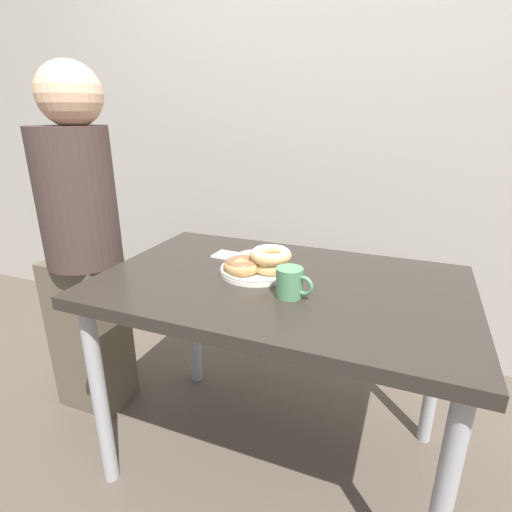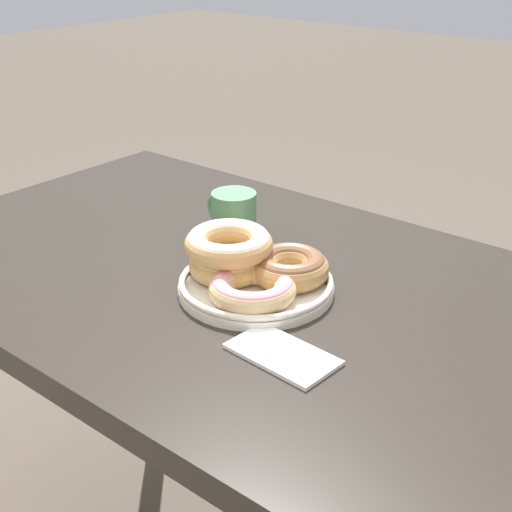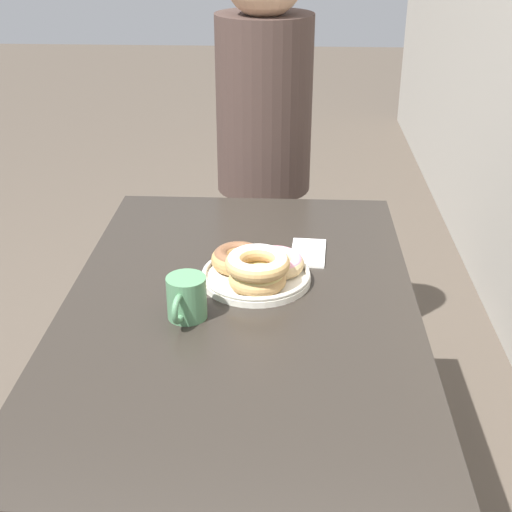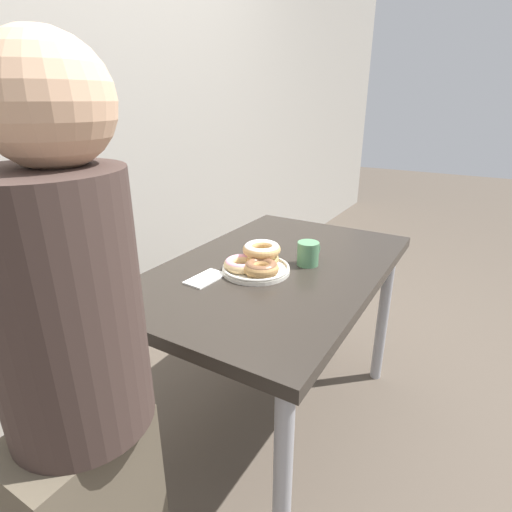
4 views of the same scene
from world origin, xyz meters
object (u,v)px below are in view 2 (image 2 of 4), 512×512
at_px(donut_plate, 251,269).
at_px(coffee_mug, 233,215).
at_px(dining_table, 223,312).
at_px(napkin, 283,354).

relative_size(donut_plate, coffee_mug, 2.25).
bearing_deg(coffee_mug, dining_table, 122.38).
height_order(dining_table, coffee_mug, coffee_mug).
xyz_separation_m(coffee_mug, napkin, (-0.30, 0.24, -0.04)).
bearing_deg(dining_table, napkin, 148.42).
distance_m(dining_table, coffee_mug, 0.17).
bearing_deg(dining_table, coffee_mug, -57.62).
bearing_deg(napkin, coffee_mug, -39.41).
distance_m(dining_table, napkin, 0.28).
height_order(dining_table, donut_plate, donut_plate).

